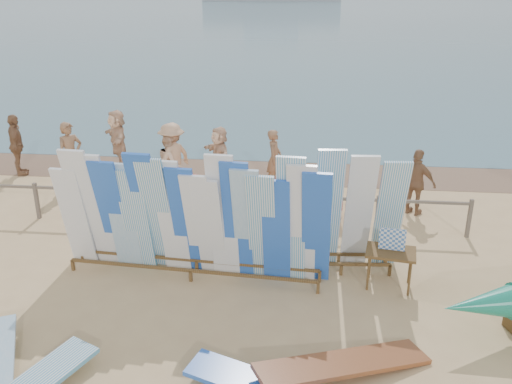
# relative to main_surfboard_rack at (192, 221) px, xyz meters

# --- Properties ---
(ground) EXTENTS (160.00, 160.00, 0.00)m
(ground) POSITION_rel_main_surfboard_rack_xyz_m (-0.31, -0.66, -1.17)
(ground) COLOR tan
(ground) RESTS_ON ground
(ocean) EXTENTS (320.00, 240.00, 0.02)m
(ocean) POSITION_rel_main_surfboard_rack_xyz_m (-0.31, 127.34, -1.17)
(ocean) COLOR #456A7B
(ocean) RESTS_ON ground
(wet_sand_strip) EXTENTS (40.00, 2.60, 0.01)m
(wet_sand_strip) POSITION_rel_main_surfboard_rack_xyz_m (-0.31, 6.54, -1.17)
(wet_sand_strip) COLOR brown
(wet_sand_strip) RESTS_ON ground
(fence) EXTENTS (12.08, 0.08, 0.90)m
(fence) POSITION_rel_main_surfboard_rack_xyz_m (-0.31, 2.34, -0.54)
(fence) COLOR #695C4F
(fence) RESTS_ON ground
(main_surfboard_rack) EXTENTS (5.21, 1.09, 2.61)m
(main_surfboard_rack) POSITION_rel_main_surfboard_rack_xyz_m (0.00, 0.00, 0.00)
(main_surfboard_rack) COLOR brown
(main_surfboard_rack) RESTS_ON ground
(side_surfboard_rack) EXTENTS (2.32, 0.84, 2.57)m
(side_surfboard_rack) POSITION_rel_main_surfboard_rack_xyz_m (2.82, 0.55, -0.00)
(side_surfboard_rack) COLOR brown
(side_surfboard_rack) RESTS_ON ground
(vendor_table) EXTENTS (0.98, 0.76, 1.18)m
(vendor_table) POSITION_rel_main_surfboard_rack_xyz_m (3.68, 0.01, -0.77)
(vendor_table) COLOR brown
(vendor_table) RESTS_ON ground
(flat_board_c) EXTENTS (2.63, 1.76, 0.41)m
(flat_board_c) POSITION_rel_main_surfboard_rack_xyz_m (2.74, -2.58, -1.17)
(flat_board_c) COLOR brown
(flat_board_c) RESTS_ON ground
(beach_chair_left) EXTENTS (0.71, 0.72, 0.85)m
(beach_chair_left) POSITION_rel_main_surfboard_rack_xyz_m (-0.72, 3.25, -0.92)
(beach_chair_left) COLOR red
(beach_chair_left) RESTS_ON ground
(beach_chair_right) EXTENTS (0.57, 0.58, 0.79)m
(beach_chair_right) POSITION_rel_main_surfboard_rack_xyz_m (1.58, 3.55, -0.94)
(beach_chair_right) COLOR red
(beach_chair_right) RESTS_ON ground
(stroller) EXTENTS (0.79, 0.95, 1.11)m
(stroller) POSITION_rel_main_surfboard_rack_xyz_m (2.60, 3.19, -0.72)
(stroller) COLOR red
(stroller) RESTS_ON ground
(beachgoer_2) EXTENTS (0.53, 0.84, 1.61)m
(beachgoer_2) POSITION_rel_main_surfboard_rack_xyz_m (-1.56, 4.43, -0.36)
(beachgoer_2) COLOR beige
(beachgoer_2) RESTS_ON ground
(beachgoer_10) EXTENTS (1.03, 0.88, 1.64)m
(beachgoer_10) POSITION_rel_main_surfboard_rack_xyz_m (4.72, 3.56, -0.35)
(beachgoer_10) COLOR #8C6042
(beachgoer_10) RESTS_ON ground
(beachgoer_5) EXTENTS (1.16, 1.55, 1.62)m
(beachgoer_5) POSITION_rel_main_surfboard_rack_xyz_m (-0.39, 5.33, -0.36)
(beachgoer_5) COLOR beige
(beachgoer_5) RESTS_ON ground
(beachgoer_7) EXTENTS (0.39, 0.63, 1.62)m
(beachgoer_7) POSITION_rel_main_surfboard_rack_xyz_m (1.17, 5.15, -0.36)
(beachgoer_7) COLOR #8C6042
(beachgoer_7) RESTS_ON ground
(beachgoer_1) EXTENTS (0.73, 0.75, 1.85)m
(beachgoer_1) POSITION_rel_main_surfboard_rack_xyz_m (-4.34, 4.47, -0.24)
(beachgoer_1) COLOR #8C6042
(beachgoer_1) RESTS_ON ground
(beachgoer_11) EXTENTS (1.28, 1.71, 1.79)m
(beachgoer_11) POSITION_rel_main_surfboard_rack_xyz_m (-3.68, 6.34, -0.27)
(beachgoer_11) COLOR beige
(beachgoer_11) RESTS_ON ground
(beachgoer_extra_1) EXTENTS (0.86, 1.15, 1.81)m
(beachgoer_extra_1) POSITION_rel_main_surfboard_rack_xyz_m (-6.37, 5.35, -0.26)
(beachgoer_extra_1) COLOR #8C6042
(beachgoer_extra_1) RESTS_ON ground
(beachgoer_3) EXTENTS (1.06, 1.31, 1.89)m
(beachgoer_3) POSITION_rel_main_surfboard_rack_xyz_m (-1.52, 4.50, -0.22)
(beachgoer_3) COLOR tan
(beachgoer_3) RESTS_ON ground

